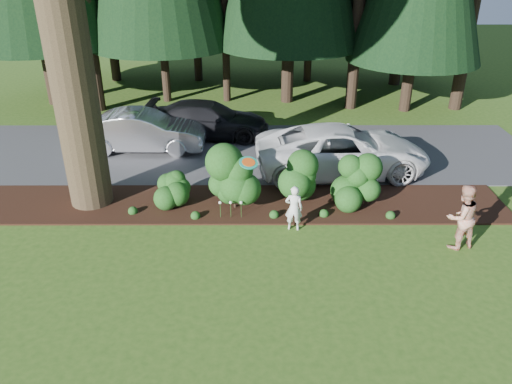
{
  "coord_description": "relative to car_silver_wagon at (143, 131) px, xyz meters",
  "views": [
    {
      "loc": [
        0.4,
        -10.19,
        7.21
      ],
      "look_at": [
        0.43,
        1.52,
        1.3
      ],
      "focal_mm": 35.0,
      "sensor_mm": 36.0,
      "label": 1
    }
  ],
  "objects": [
    {
      "name": "frisbee",
      "position": [
        4.05,
        -5.66,
        1.15
      ],
      "size": [
        0.53,
        0.5,
        0.24
      ],
      "color": "#18876D",
      "rests_on": "ground"
    },
    {
      "name": "car_white_suv",
      "position": [
        7.19,
        -2.08,
        0.06
      ],
      "size": [
        6.07,
        3.15,
        1.63
      ],
      "primitive_type": "imported",
      "rotation": [
        0.0,
        0.0,
        1.65
      ],
      "color": "white",
      "rests_on": "driveway"
    },
    {
      "name": "adult",
      "position": [
        9.51,
        -6.76,
        0.1
      ],
      "size": [
        1.02,
        0.89,
        1.78
      ],
      "primitive_type": "imported",
      "rotation": [
        0.0,
        0.0,
        3.42
      ],
      "color": "#C04419",
      "rests_on": "ground"
    },
    {
      "name": "ground",
      "position": [
        3.82,
        -7.65,
        -0.79
      ],
      "size": [
        80.0,
        80.0,
        0.0
      ],
      "primitive_type": "plane",
      "color": "#2E5016",
      "rests_on": "ground"
    },
    {
      "name": "driveway",
      "position": [
        3.82,
        -0.15,
        -0.77
      ],
      "size": [
        22.0,
        6.0,
        0.03
      ],
      "primitive_type": "cube",
      "color": "#38383A",
      "rests_on": "ground"
    },
    {
      "name": "lily_cluster",
      "position": [
        3.52,
        -5.25,
        -0.29
      ],
      "size": [
        0.69,
        0.09,
        0.57
      ],
      "color": "#1C4114",
      "rests_on": "ground"
    },
    {
      "name": "shrub_row",
      "position": [
        4.59,
        -4.51,
        0.02
      ],
      "size": [
        6.53,
        1.6,
        1.61
      ],
      "color": "#1C4114",
      "rests_on": "ground"
    },
    {
      "name": "car_silver_wagon",
      "position": [
        0.0,
        0.0,
        0.0
      ],
      "size": [
        4.62,
        1.64,
        1.52
      ],
      "primitive_type": "imported",
      "rotation": [
        0.0,
        0.0,
        1.56
      ],
      "color": "silver",
      "rests_on": "driveway"
    },
    {
      "name": "mulch_bed",
      "position": [
        3.82,
        -4.4,
        -0.76
      ],
      "size": [
        16.0,
        2.5,
        0.05
      ],
      "primitive_type": "cube",
      "color": "black",
      "rests_on": "ground"
    },
    {
      "name": "child",
      "position": [
        5.28,
        -5.85,
        -0.13
      ],
      "size": [
        0.52,
        0.38,
        1.33
      ],
      "primitive_type": "imported",
      "rotation": [
        0.0,
        0.0,
        3.01
      ],
      "color": "white",
      "rests_on": "ground"
    },
    {
      "name": "car_dark_suv",
      "position": [
        2.33,
        1.48,
        -0.05
      ],
      "size": [
        5.05,
        2.37,
        1.43
      ],
      "primitive_type": "imported",
      "rotation": [
        0.0,
        0.0,
        1.49
      ],
      "color": "black",
      "rests_on": "driveway"
    }
  ]
}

